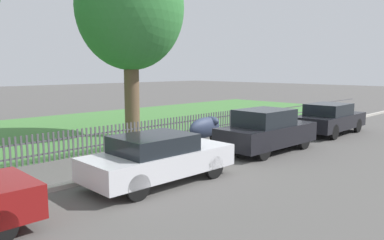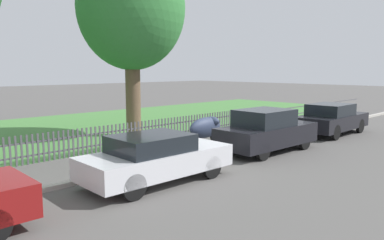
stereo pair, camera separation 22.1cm
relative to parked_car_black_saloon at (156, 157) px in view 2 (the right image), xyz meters
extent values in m
plane|color=#565451|center=(3.78, 1.19, -0.67)|extent=(120.00, 120.00, 0.00)
cube|color=#B2ADA3|center=(3.78, 1.29, -0.61)|extent=(38.57, 0.20, 0.12)
cube|color=#477F3D|center=(3.78, 9.96, -0.66)|extent=(38.57, 11.50, 0.01)
cube|color=#4C4C51|center=(3.78, 4.23, -0.40)|extent=(38.57, 0.03, 0.05)
cube|color=#4C4C51|center=(3.78, 4.23, 0.01)|extent=(38.57, 0.03, 0.05)
cube|color=#4C4C51|center=(-2.40, 4.21, -0.19)|extent=(0.06, 0.03, 0.94)
cube|color=#4C4C51|center=(-2.23, 4.21, -0.19)|extent=(0.06, 0.03, 0.94)
cube|color=#4C4C51|center=(-2.06, 4.21, -0.19)|extent=(0.06, 0.03, 0.94)
cube|color=#4C4C51|center=(-1.89, 4.21, -0.19)|extent=(0.06, 0.03, 0.94)
cube|color=#4C4C51|center=(-1.72, 4.21, -0.19)|extent=(0.06, 0.03, 0.94)
cube|color=#4C4C51|center=(-1.55, 4.21, -0.19)|extent=(0.06, 0.03, 0.94)
cube|color=#4C4C51|center=(-1.38, 4.21, -0.19)|extent=(0.06, 0.03, 0.94)
cube|color=#4C4C51|center=(-1.21, 4.21, -0.19)|extent=(0.06, 0.03, 0.94)
cube|color=#4C4C51|center=(-1.04, 4.21, -0.19)|extent=(0.06, 0.03, 0.94)
cube|color=#4C4C51|center=(-0.88, 4.21, -0.19)|extent=(0.06, 0.03, 0.94)
cube|color=#4C4C51|center=(-0.71, 4.21, -0.19)|extent=(0.06, 0.03, 0.94)
cube|color=#4C4C51|center=(-0.54, 4.21, -0.19)|extent=(0.06, 0.03, 0.94)
cube|color=#4C4C51|center=(-0.37, 4.21, -0.19)|extent=(0.06, 0.03, 0.94)
cube|color=#4C4C51|center=(-0.20, 4.21, -0.19)|extent=(0.06, 0.03, 0.94)
cube|color=#4C4C51|center=(-0.03, 4.21, -0.19)|extent=(0.06, 0.03, 0.94)
cube|color=#4C4C51|center=(0.14, 4.21, -0.19)|extent=(0.06, 0.03, 0.94)
cube|color=#4C4C51|center=(0.31, 4.21, -0.19)|extent=(0.06, 0.03, 0.94)
cube|color=#4C4C51|center=(0.48, 4.21, -0.19)|extent=(0.06, 0.03, 0.94)
cube|color=#4C4C51|center=(0.65, 4.21, -0.19)|extent=(0.06, 0.03, 0.94)
cube|color=#4C4C51|center=(0.82, 4.21, -0.19)|extent=(0.06, 0.03, 0.94)
cube|color=#4C4C51|center=(0.98, 4.21, -0.19)|extent=(0.06, 0.03, 0.94)
cube|color=#4C4C51|center=(1.15, 4.21, -0.19)|extent=(0.06, 0.03, 0.94)
cube|color=#4C4C51|center=(1.32, 4.21, -0.19)|extent=(0.06, 0.03, 0.94)
cube|color=#4C4C51|center=(1.49, 4.21, -0.19)|extent=(0.06, 0.03, 0.94)
cube|color=#4C4C51|center=(1.66, 4.21, -0.19)|extent=(0.06, 0.03, 0.94)
cube|color=#4C4C51|center=(1.83, 4.21, -0.19)|extent=(0.06, 0.03, 0.94)
cube|color=#4C4C51|center=(2.00, 4.21, -0.19)|extent=(0.06, 0.03, 0.94)
cube|color=#4C4C51|center=(2.17, 4.21, -0.19)|extent=(0.06, 0.03, 0.94)
cube|color=#4C4C51|center=(2.34, 4.21, -0.19)|extent=(0.06, 0.03, 0.94)
cube|color=#4C4C51|center=(2.51, 4.21, -0.19)|extent=(0.06, 0.03, 0.94)
cube|color=#4C4C51|center=(2.68, 4.21, -0.19)|extent=(0.06, 0.03, 0.94)
cube|color=#4C4C51|center=(2.85, 4.21, -0.19)|extent=(0.06, 0.03, 0.94)
cube|color=#4C4C51|center=(3.01, 4.21, -0.19)|extent=(0.06, 0.03, 0.94)
cube|color=#4C4C51|center=(3.18, 4.21, -0.19)|extent=(0.06, 0.03, 0.94)
cube|color=#4C4C51|center=(3.35, 4.21, -0.19)|extent=(0.06, 0.03, 0.94)
cube|color=#4C4C51|center=(3.52, 4.21, -0.19)|extent=(0.06, 0.03, 0.94)
cube|color=#4C4C51|center=(3.69, 4.21, -0.19)|extent=(0.06, 0.03, 0.94)
cube|color=#4C4C51|center=(3.86, 4.21, -0.19)|extent=(0.06, 0.03, 0.94)
cube|color=#4C4C51|center=(4.03, 4.21, -0.19)|extent=(0.06, 0.03, 0.94)
cube|color=#4C4C51|center=(4.20, 4.21, -0.19)|extent=(0.06, 0.03, 0.94)
cube|color=#4C4C51|center=(4.37, 4.21, -0.19)|extent=(0.06, 0.03, 0.94)
cube|color=#4C4C51|center=(4.54, 4.21, -0.19)|extent=(0.06, 0.03, 0.94)
cube|color=#4C4C51|center=(4.71, 4.21, -0.19)|extent=(0.06, 0.03, 0.94)
cube|color=#4C4C51|center=(4.87, 4.21, -0.19)|extent=(0.06, 0.03, 0.94)
cube|color=#4C4C51|center=(5.04, 4.21, -0.19)|extent=(0.06, 0.03, 0.94)
cube|color=#4C4C51|center=(5.21, 4.21, -0.19)|extent=(0.06, 0.03, 0.94)
cube|color=#4C4C51|center=(5.38, 4.21, -0.19)|extent=(0.06, 0.03, 0.94)
cube|color=#4C4C51|center=(5.55, 4.21, -0.19)|extent=(0.06, 0.03, 0.94)
cube|color=#4C4C51|center=(5.72, 4.21, -0.19)|extent=(0.06, 0.03, 0.94)
cube|color=#4C4C51|center=(5.89, 4.21, -0.19)|extent=(0.06, 0.03, 0.94)
cube|color=#4C4C51|center=(6.06, 4.21, -0.19)|extent=(0.06, 0.03, 0.94)
cube|color=#4C4C51|center=(6.23, 4.21, -0.19)|extent=(0.06, 0.03, 0.94)
cube|color=#4C4C51|center=(6.40, 4.21, -0.19)|extent=(0.06, 0.03, 0.94)
cube|color=#4C4C51|center=(6.57, 4.21, -0.19)|extent=(0.06, 0.03, 0.94)
cube|color=#4C4C51|center=(6.73, 4.21, -0.19)|extent=(0.06, 0.03, 0.94)
cube|color=#4C4C51|center=(6.90, 4.21, -0.19)|extent=(0.06, 0.03, 0.94)
cube|color=#4C4C51|center=(7.07, 4.21, -0.19)|extent=(0.06, 0.03, 0.94)
cube|color=#4C4C51|center=(7.24, 4.21, -0.19)|extent=(0.06, 0.03, 0.94)
cube|color=#4C4C51|center=(7.41, 4.21, -0.19)|extent=(0.06, 0.03, 0.94)
cube|color=#4C4C51|center=(7.58, 4.21, -0.19)|extent=(0.06, 0.03, 0.94)
cube|color=#4C4C51|center=(7.75, 4.21, -0.19)|extent=(0.06, 0.03, 0.94)
cube|color=#4C4C51|center=(7.92, 4.21, -0.19)|extent=(0.06, 0.03, 0.94)
cube|color=#4C4C51|center=(8.09, 4.21, -0.19)|extent=(0.06, 0.03, 0.94)
cube|color=#4C4C51|center=(8.26, 4.21, -0.19)|extent=(0.06, 0.03, 0.94)
cube|color=#4C4C51|center=(8.43, 4.21, -0.19)|extent=(0.06, 0.03, 0.94)
cube|color=#4C4C51|center=(8.59, 4.21, -0.19)|extent=(0.06, 0.03, 0.94)
cube|color=#4C4C51|center=(8.76, 4.21, -0.19)|extent=(0.06, 0.03, 0.94)
cube|color=#4C4C51|center=(8.93, 4.21, -0.19)|extent=(0.06, 0.03, 0.94)
cube|color=#4C4C51|center=(9.10, 4.21, -0.19)|extent=(0.06, 0.03, 0.94)
cube|color=#4C4C51|center=(9.27, 4.21, -0.19)|extent=(0.06, 0.03, 0.94)
cube|color=#4C4C51|center=(9.44, 4.21, -0.19)|extent=(0.06, 0.03, 0.94)
cube|color=#4C4C51|center=(9.61, 4.21, -0.19)|extent=(0.06, 0.03, 0.94)
cube|color=#4C4C51|center=(9.78, 4.21, -0.19)|extent=(0.06, 0.03, 0.94)
cube|color=#4C4C51|center=(9.95, 4.21, -0.19)|extent=(0.06, 0.03, 0.94)
cube|color=#4C4C51|center=(10.12, 4.21, -0.19)|extent=(0.06, 0.03, 0.94)
cube|color=#4C4C51|center=(10.29, 4.21, -0.19)|extent=(0.06, 0.03, 0.94)
cube|color=#4C4C51|center=(10.45, 4.21, -0.19)|extent=(0.06, 0.03, 0.94)
cube|color=silver|center=(0.05, 0.00, -0.11)|extent=(4.11, 1.71, 0.58)
cube|color=black|center=(-0.16, 0.00, 0.40)|extent=(1.98, 1.52, 0.44)
cylinder|color=black|center=(1.33, 0.74, -0.35)|extent=(0.63, 0.15, 0.63)
cylinder|color=black|center=(1.31, -0.78, -0.35)|extent=(0.63, 0.15, 0.63)
cylinder|color=black|center=(-1.21, 0.77, -0.35)|extent=(0.63, 0.15, 0.63)
cylinder|color=black|center=(-1.23, -0.74, -0.35)|extent=(0.63, 0.15, 0.63)
cube|color=black|center=(5.23, 0.14, -0.06)|extent=(4.09, 1.78, 0.69)
cube|color=black|center=(5.03, 0.15, 0.58)|extent=(1.98, 1.56, 0.58)
cylinder|color=black|center=(6.50, 0.87, -0.36)|extent=(0.61, 0.16, 0.61)
cylinder|color=black|center=(6.46, -0.66, -0.36)|extent=(0.61, 0.16, 0.61)
cylinder|color=black|center=(4.00, 0.94, -0.36)|extent=(0.61, 0.16, 0.61)
cylinder|color=black|center=(3.95, -0.59, -0.36)|extent=(0.61, 0.16, 0.61)
cube|color=black|center=(10.35, 0.17, -0.08)|extent=(4.18, 1.74, 0.62)
cube|color=black|center=(10.15, 0.16, 0.49)|extent=(2.01, 1.55, 0.50)
cylinder|color=black|center=(11.63, 0.96, -0.34)|extent=(0.65, 0.15, 0.65)
cylinder|color=black|center=(11.65, -0.60, -0.34)|extent=(0.65, 0.15, 0.65)
cylinder|color=black|center=(9.06, 0.93, -0.34)|extent=(0.65, 0.15, 0.65)
cylinder|color=black|center=(9.07, -0.63, -0.34)|extent=(0.65, 0.15, 0.65)
cylinder|color=black|center=(5.21, 2.63, -0.35)|extent=(0.63, 0.12, 0.62)
cylinder|color=black|center=(3.94, 2.59, -0.35)|extent=(0.63, 0.12, 0.62)
ellipsoid|color=#2D3851|center=(4.57, 2.61, -0.01)|extent=(1.69, 0.61, 0.82)
ellipsoid|color=#2D3851|center=(4.97, 2.62, 0.21)|extent=(0.41, 0.72, 0.38)
cylinder|color=brown|center=(3.64, 6.13, 1.38)|extent=(0.65, 0.65, 4.10)
ellipsoid|color=#337A38|center=(3.64, 6.13, 4.89)|extent=(4.62, 4.62, 5.31)
camera|label=1|loc=(-6.11, -7.34, 2.28)|focal=35.00mm
camera|label=2|loc=(-5.95, -7.49, 2.28)|focal=35.00mm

